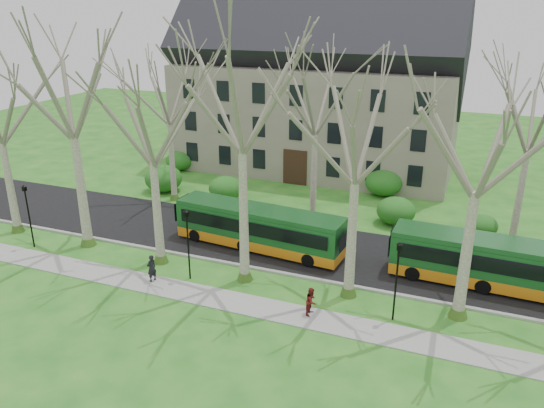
{
  "coord_description": "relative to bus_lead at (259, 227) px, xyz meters",
  "views": [
    {
      "loc": [
        8.82,
        -25.26,
        15.36
      ],
      "look_at": [
        -2.32,
        3.0,
        3.86
      ],
      "focal_mm": 35.0,
      "sensor_mm": 36.0,
      "label": 1
    }
  ],
  "objects": [
    {
      "name": "ground",
      "position": [
        3.8,
        -4.4,
        -1.5
      ],
      "size": [
        120.0,
        120.0,
        0.0
      ],
      "primitive_type": "plane",
      "color": "#226A1E",
      "rests_on": "ground"
    },
    {
      "name": "sidewalk",
      "position": [
        3.8,
        -6.9,
        -1.47
      ],
      "size": [
        70.0,
        2.0,
        0.06
      ],
      "primitive_type": "cube",
      "color": "gray",
      "rests_on": "ground"
    },
    {
      "name": "road",
      "position": [
        3.8,
        1.1,
        -1.47
      ],
      "size": [
        80.0,
        8.0,
        0.06
      ],
      "primitive_type": "cube",
      "color": "black",
      "rests_on": "ground"
    },
    {
      "name": "curb",
      "position": [
        3.8,
        -2.9,
        -1.43
      ],
      "size": [
        80.0,
        0.25,
        0.14
      ],
      "primitive_type": "cube",
      "color": "#A5A39E",
      "rests_on": "ground"
    },
    {
      "name": "building",
      "position": [
        -2.2,
        19.6,
        6.57
      ],
      "size": [
        26.5,
        12.2,
        16.0
      ],
      "color": "gray",
      "rests_on": "ground"
    },
    {
      "name": "tree_row_verge",
      "position": [
        3.8,
        -4.1,
        5.5
      ],
      "size": [
        49.0,
        7.0,
        14.0
      ],
      "color": "gray",
      "rests_on": "ground"
    },
    {
      "name": "tree_row_far",
      "position": [
        2.47,
        6.6,
        4.5
      ],
      "size": [
        33.0,
        7.0,
        12.0
      ],
      "color": "gray",
      "rests_on": "ground"
    },
    {
      "name": "lamp_row",
      "position": [
        3.8,
        -5.4,
        1.07
      ],
      "size": [
        36.22,
        0.22,
        4.3
      ],
      "color": "black",
      "rests_on": "ground"
    },
    {
      "name": "hedges",
      "position": [
        -0.86,
        9.6,
        -0.5
      ],
      "size": [
        30.6,
        8.6,
        2.0
      ],
      "color": "#1A5719",
      "rests_on": "ground"
    },
    {
      "name": "bus_lead",
      "position": [
        0.0,
        0.0,
        0.0
      ],
      "size": [
        11.7,
        3.42,
        2.88
      ],
      "primitive_type": null,
      "rotation": [
        0.0,
        0.0,
        -0.09
      ],
      "color": "#175020",
      "rests_on": "road"
    },
    {
      "name": "bus_follow",
      "position": [
        14.69,
        0.11,
        0.04
      ],
      "size": [
        11.9,
        2.89,
        2.95
      ],
      "primitive_type": null,
      "rotation": [
        0.0,
        0.0,
        -0.04
      ],
      "color": "#175020",
      "rests_on": "road"
    },
    {
      "name": "pedestrian_a",
      "position": [
        -4.07,
        -6.54,
        -0.61
      ],
      "size": [
        0.58,
        0.7,
        1.66
      ],
      "primitive_type": "imported",
      "rotation": [
        0.0,
        0.0,
        -1.93
      ],
      "color": "black",
      "rests_on": "sidewalk"
    },
    {
      "name": "pedestrian_b",
      "position": [
        5.72,
        -6.52,
        -0.68
      ],
      "size": [
        0.66,
        0.8,
        1.52
      ],
      "primitive_type": "imported",
      "rotation": [
        0.0,
        0.0,
        1.46
      ],
      "color": "maroon",
      "rests_on": "sidewalk"
    }
  ]
}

